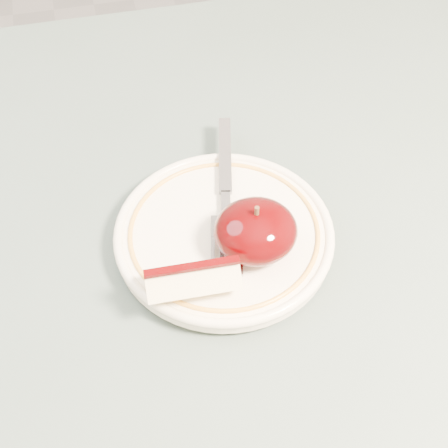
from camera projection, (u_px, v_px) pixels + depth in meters
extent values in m
cylinder|color=brown|center=(358.00, 194.00, 1.14)|extent=(0.05, 0.05, 0.71)
cube|color=#45564F|center=(166.00, 312.00, 0.55)|extent=(0.90, 0.90, 0.04)
cylinder|color=#F4E7CC|center=(224.00, 242.00, 0.57)|extent=(0.11, 0.11, 0.01)
cylinder|color=#F4E7CC|center=(224.00, 235.00, 0.56)|extent=(0.19, 0.19, 0.01)
torus|color=#F4E7CC|center=(224.00, 232.00, 0.56)|extent=(0.20, 0.20, 0.01)
torus|color=gold|center=(224.00, 231.00, 0.55)|extent=(0.17, 0.17, 0.00)
ellipsoid|color=black|center=(256.00, 231.00, 0.53)|extent=(0.07, 0.07, 0.04)
cylinder|color=#472D19|center=(257.00, 212.00, 0.51)|extent=(0.00, 0.00, 0.01)
cube|color=#FFF0BB|center=(193.00, 280.00, 0.50)|extent=(0.08, 0.04, 0.03)
cube|color=#350102|center=(192.00, 267.00, 0.49)|extent=(0.08, 0.01, 0.00)
cube|color=gray|center=(225.00, 154.00, 0.61)|extent=(0.03, 0.10, 0.00)
cube|color=gray|center=(226.00, 204.00, 0.57)|extent=(0.02, 0.03, 0.00)
cube|color=gray|center=(226.00, 227.00, 0.55)|extent=(0.03, 0.03, 0.00)
cube|color=gray|center=(240.00, 256.00, 0.53)|extent=(0.01, 0.04, 0.00)
cube|color=gray|center=(231.00, 256.00, 0.53)|extent=(0.01, 0.04, 0.00)
cube|color=gray|center=(222.00, 256.00, 0.53)|extent=(0.01, 0.04, 0.00)
cube|color=gray|center=(213.00, 256.00, 0.53)|extent=(0.01, 0.04, 0.00)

